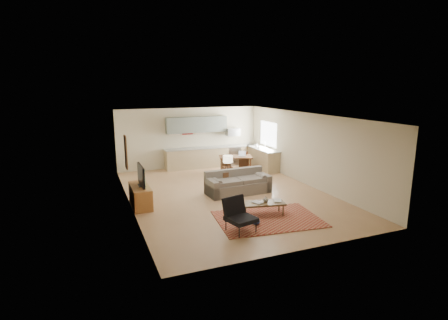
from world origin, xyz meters
name	(u,v)px	position (x,y,z in m)	size (l,w,h in m)	color
room	(227,156)	(0.00, 0.00, 1.35)	(9.00, 9.00, 9.00)	#A27750
kitchen_counter_back	(211,157)	(0.90, 4.18, 0.46)	(4.26, 0.64, 0.92)	tan
kitchen_counter_right	(262,158)	(2.93, 3.00, 0.46)	(0.64, 2.26, 0.92)	tan
kitchen_range	(233,155)	(2.00, 4.18, 0.45)	(0.62, 0.62, 0.90)	#A5A8AD
kitchen_microwave	(233,132)	(2.00, 4.20, 1.55)	(0.62, 0.40, 0.35)	#A5A8AD
upper_cabinets	(197,125)	(0.30, 4.33, 1.95)	(2.80, 0.34, 0.70)	slate
window_right	(268,134)	(3.23, 3.00, 1.55)	(0.02, 1.40, 1.05)	white
wall_art_left	(126,152)	(-3.21, 0.90, 1.55)	(0.06, 0.42, 1.10)	olive
triptych	(187,129)	(-0.10, 4.47, 1.75)	(1.70, 0.04, 0.50)	beige
rug	(268,219)	(0.19, -2.56, 0.01)	(2.85, 1.98, 0.02)	maroon
sofa	(238,182)	(0.40, -0.04, 0.40)	(2.30, 1.00, 0.80)	#675D53
coffee_table	(263,209)	(0.20, -2.21, 0.19)	(1.27, 0.51, 0.38)	#49351A
book_a	(255,203)	(-0.06, -2.21, 0.39)	(0.32, 0.36, 0.03)	maroon
book_b	(274,200)	(0.57, -2.18, 0.39)	(0.35, 0.38, 0.02)	navy
vase	(266,199)	(0.31, -2.18, 0.46)	(0.20, 0.20, 0.17)	black
armchair	(241,216)	(-0.88, -3.06, 0.44)	(0.77, 0.77, 0.88)	black
tv_credenza	(140,196)	(-2.96, -0.08, 0.32)	(0.54, 1.40, 0.65)	#965829
tv	(141,176)	(-2.91, -0.08, 0.97)	(0.11, 1.08, 0.65)	black
console_table	(228,181)	(0.19, 0.42, 0.36)	(0.61, 0.41, 0.72)	#3D2313
table_lamp	(228,163)	(0.19, 0.42, 1.00)	(0.35, 0.35, 0.57)	beige
dining_table	(236,164)	(1.53, 2.76, 0.35)	(1.38, 0.79, 0.70)	#3D2313
dining_chair_near	(227,167)	(0.96, 2.32, 0.39)	(0.37, 0.39, 0.77)	#3D2313
dining_chair_far	(243,160)	(2.11, 3.21, 0.42)	(0.40, 0.42, 0.83)	#3D2313
laptop	(242,154)	(1.81, 2.67, 0.81)	(0.30, 0.22, 0.22)	#A5A8AD
soap_bottle	(257,145)	(2.83, 3.34, 1.02)	(0.10, 0.11, 0.19)	beige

